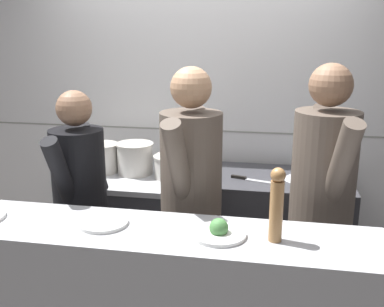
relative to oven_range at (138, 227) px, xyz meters
name	(u,v)px	position (x,y,z in m)	size (l,w,h in m)	color
wall_back_tiled	(205,111)	(0.47, 0.40, 0.87)	(8.00, 0.06, 2.60)	white
oven_range	(138,227)	(0.00, 0.00, 0.00)	(0.91, 0.71, 0.86)	#38383D
prep_counter	(271,235)	(1.03, 0.00, 0.02)	(1.09, 0.65, 0.91)	#38383D
stock_pot	(102,157)	(-0.28, 0.04, 0.55)	(0.26, 0.26, 0.23)	beige
sauce_pot	(135,158)	(-0.02, 0.05, 0.55)	(0.29, 0.29, 0.24)	beige
braising_pot	(173,166)	(0.29, 0.00, 0.52)	(0.29, 0.29, 0.17)	beige
mixing_bowl_steel	(302,174)	(1.23, -0.02, 0.52)	(0.25, 0.25, 0.09)	#B7BABF
chefs_knife	(250,179)	(0.87, -0.10, 0.48)	(0.34, 0.12, 0.02)	#B7BABF
plated_dish_appetiser	(103,223)	(0.22, -1.22, 0.59)	(0.24, 0.24, 0.02)	white
plated_dish_dessert	(219,232)	(0.79, -1.25, 0.61)	(0.25, 0.25, 0.09)	white
pepper_mill	(277,203)	(1.04, -1.25, 0.76)	(0.07, 0.07, 0.34)	#AD7A47
chef_head_cook	(81,205)	(-0.14, -0.70, 0.46)	(0.34, 0.70, 1.60)	black
chef_sous	(191,200)	(0.56, -0.71, 0.54)	(0.40, 0.76, 1.74)	black
chef_line	(321,202)	(1.30, -0.64, 0.55)	(0.44, 0.77, 1.77)	black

